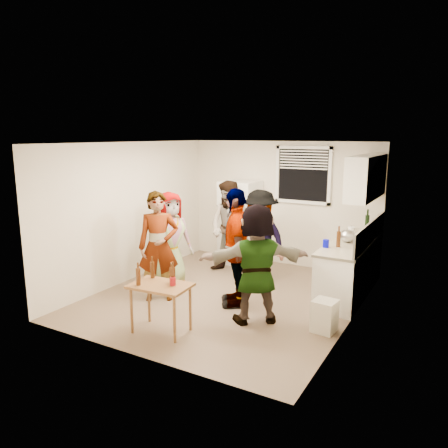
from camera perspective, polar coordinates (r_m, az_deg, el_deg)
The scene contains 23 objects.
room at distance 7.30m, azimuth 0.46°, elevation -9.48°, with size 4.00×4.50×2.50m, color silver, non-canonical shape.
window at distance 8.68m, azimuth 10.28°, elevation 6.31°, with size 1.12×0.10×1.06m, color white, non-canonical shape.
refrigerator at distance 9.00m, azimuth 2.12°, elevation 0.23°, with size 0.70×0.70×1.70m, color white.
counter_lower at distance 7.60m, azimuth 16.15°, elevation -5.64°, with size 0.60×2.20×0.86m, color white.
countertop at distance 7.49m, azimuth 16.34°, elevation -2.35°, with size 0.64×2.22×0.04m, color #BAB096.
backsplash at distance 7.39m, azimuth 18.57°, elevation -1.08°, with size 0.03×2.20×0.36m, color #B7B3A6.
upper_cabinets at distance 7.48m, azimuth 18.14°, elevation 5.86°, with size 0.34×1.60×0.70m, color white.
kettle at distance 7.41m, azimuth 15.81°, elevation -2.30°, with size 0.27×0.22×0.22m, color silver, non-canonical shape.
paper_towel at distance 7.51m, azimuth 16.24°, elevation -2.15°, with size 0.11×0.11×0.24m, color white.
wine_bottle at distance 8.33m, azimuth 18.12°, elevation -0.93°, with size 0.08×0.08×0.30m, color black.
beer_bottle_counter at distance 7.07m, azimuth 14.68°, elevation -2.91°, with size 0.06×0.06×0.25m, color #47230C.
blue_cup at distance 6.99m, azimuth 13.14°, elevation -3.00°, with size 0.09×0.09×0.13m, color #0507D5.
picture_frame at distance 7.80m, azimuth 18.62°, elevation -1.21°, with size 0.02×0.18×0.15m, color #EAD04C.
trash_bin at distance 6.17m, azimuth 13.01°, elevation -11.36°, with size 0.30×0.30×0.44m, color beige.
serving_table at distance 6.17m, azimuth -8.13°, elevation -13.72°, with size 0.79×0.53×0.67m, color brown, non-canonical shape.
beer_bottle_table at distance 5.98m, azimuth -6.88°, elevation -7.57°, with size 0.05×0.05×0.21m, color #47230C.
red_cup at distance 5.86m, azimuth -6.70°, elevation -7.95°, with size 0.08×0.08×0.11m, color maroon.
guest_grey at distance 7.91m, azimuth -6.92°, elevation -7.86°, with size 0.82×1.67×0.53m, color gray.
guest_stripe at distance 7.29m, azimuth -8.33°, elevation -9.63°, with size 0.64×1.76×0.42m, color #141933.
guest_back_left at distance 8.48m, azimuth 0.81°, elevation -6.42°, with size 0.87×1.78×0.68m, color brown.
guest_back_right at distance 7.98m, azimuth 4.62°, elevation -7.63°, with size 1.09×1.69×0.63m, color #44454A.
guest_black at distance 7.00m, azimuth 1.53°, elevation -10.41°, with size 1.08×1.84×0.45m, color black.
guest_orange at distance 6.43m, azimuth 4.14°, elevation -12.52°, with size 1.59×1.71×0.51m, color #F19160.
Camera 1 is at (3.31, -5.95, 2.63)m, focal length 35.00 mm.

